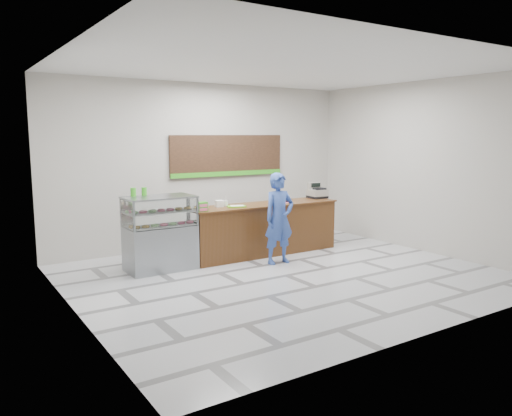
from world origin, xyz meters
TOP-DOWN VIEW (x-y plane):
  - floor at (0.00, 0.00)m, footprint 7.00×7.00m
  - back_wall at (0.00, 3.00)m, footprint 7.00×0.00m
  - ceiling at (0.00, 0.00)m, footprint 7.00×7.00m
  - sales_counter at (0.55, 1.55)m, footprint 3.26×0.76m
  - display_case at (-1.67, 1.55)m, footprint 1.22×0.72m
  - menu_board at (0.55, 2.96)m, footprint 2.80×0.06m
  - cash_register at (2.05, 1.68)m, footprint 0.39×0.41m
  - card_terminal at (1.09, 1.53)m, footprint 0.12×0.17m
  - serving_tray at (-0.12, 1.49)m, footprint 0.41×0.35m
  - napkin_box at (-0.40, 1.66)m, footprint 0.17×0.17m
  - straw_cup at (-0.26, 1.65)m, footprint 0.07×0.07m
  - promo_box at (-0.95, 1.32)m, footprint 0.19×0.13m
  - donut_decal at (1.06, 1.43)m, footprint 0.15×0.15m
  - green_cup_left at (-2.05, 1.80)m, footprint 0.10×0.10m
  - green_cup_right at (-1.84, 1.83)m, footprint 0.09×0.09m
  - customer at (0.39, 0.78)m, footprint 0.63×0.43m

SIDE VIEW (x-z plane):
  - floor at x=0.00m, z-range 0.00..0.00m
  - sales_counter at x=0.55m, z-range 0.00..1.03m
  - display_case at x=-1.67m, z-range 0.01..1.34m
  - customer at x=0.39m, z-range 0.00..1.71m
  - donut_decal at x=1.06m, z-range 1.03..1.03m
  - serving_tray at x=-0.12m, z-range 1.03..1.05m
  - card_terminal at x=1.09m, z-range 1.03..1.07m
  - straw_cup at x=-0.26m, z-range 1.03..1.14m
  - napkin_box at x=-0.40m, z-range 1.03..1.15m
  - promo_box at x=-0.95m, z-range 1.03..1.20m
  - cash_register at x=2.05m, z-range 0.99..1.32m
  - green_cup_right at x=-1.84m, z-range 1.33..1.47m
  - green_cup_left at x=-2.05m, z-range 1.33..1.48m
  - back_wall at x=0.00m, z-range -1.75..5.25m
  - menu_board at x=0.55m, z-range 1.48..2.38m
  - ceiling at x=0.00m, z-range 3.50..3.50m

